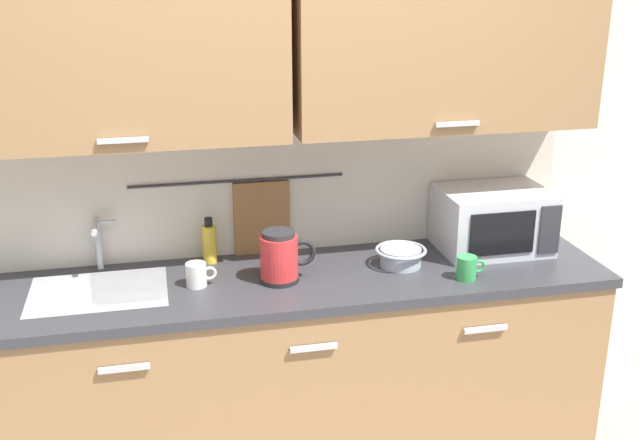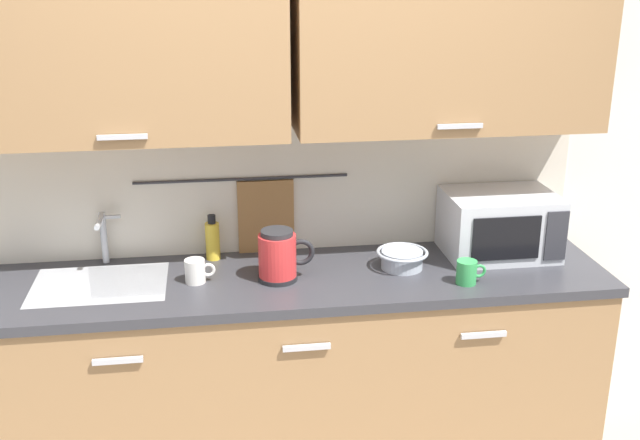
% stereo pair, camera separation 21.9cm
% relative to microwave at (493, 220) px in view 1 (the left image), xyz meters
% --- Properties ---
extents(counter_unit, '(2.53, 0.64, 0.90)m').
position_rel_microwave_xyz_m(counter_unit, '(-0.90, -0.11, -0.58)').
color(counter_unit, '#997047').
rests_on(counter_unit, ground).
extents(back_wall_assembly, '(3.70, 0.41, 2.50)m').
position_rel_microwave_xyz_m(back_wall_assembly, '(-0.89, 0.12, 0.49)').
color(back_wall_assembly, silver).
rests_on(back_wall_assembly, ground).
extents(sink_faucet, '(0.09, 0.17, 0.22)m').
position_rel_microwave_xyz_m(sink_faucet, '(-1.66, 0.12, 0.01)').
color(sink_faucet, '#B2B5BA').
rests_on(sink_faucet, counter_unit).
extents(microwave, '(0.46, 0.35, 0.27)m').
position_rel_microwave_xyz_m(microwave, '(0.00, 0.00, 0.00)').
color(microwave, silver).
rests_on(microwave, counter_unit).
extents(electric_kettle, '(0.23, 0.16, 0.21)m').
position_rel_microwave_xyz_m(electric_kettle, '(-0.96, -0.14, -0.03)').
color(electric_kettle, black).
rests_on(electric_kettle, counter_unit).
extents(dish_soap_bottle, '(0.06, 0.06, 0.20)m').
position_rel_microwave_xyz_m(dish_soap_bottle, '(-1.22, 0.12, -0.05)').
color(dish_soap_bottle, yellow).
rests_on(dish_soap_bottle, counter_unit).
extents(mug_near_sink, '(0.12, 0.08, 0.09)m').
position_rel_microwave_xyz_m(mug_near_sink, '(-1.29, -0.12, -0.09)').
color(mug_near_sink, silver).
rests_on(mug_near_sink, counter_unit).
extents(mixing_bowl, '(0.21, 0.21, 0.08)m').
position_rel_microwave_xyz_m(mixing_bowl, '(-0.45, -0.10, -0.09)').
color(mixing_bowl, '#A5ADB7').
rests_on(mixing_bowl, counter_unit).
extents(mug_by_kettle, '(0.12, 0.08, 0.09)m').
position_rel_microwave_xyz_m(mug_by_kettle, '(-0.23, -0.28, -0.09)').
color(mug_by_kettle, green).
rests_on(mug_by_kettle, counter_unit).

